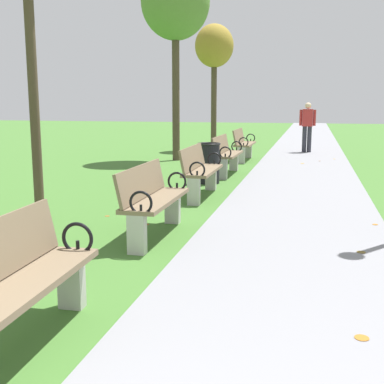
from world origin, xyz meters
TOP-DOWN VIEW (x-y plane):
  - paved_walkway at (1.22, 18.00)m, footprint 2.44×44.00m
  - park_bench_2 at (-0.50, 2.81)m, footprint 0.53×1.62m
  - park_bench_3 at (-0.50, 5.82)m, footprint 0.47×1.60m
  - park_bench_4 at (-0.50, 8.57)m, footprint 0.48×1.60m
  - park_bench_5 at (-0.50, 11.39)m, footprint 0.49×1.61m
  - park_bench_6 at (-0.50, 14.31)m, footprint 0.48×1.60m
  - tree_3 at (-2.39, 13.91)m, footprint 1.90×1.90m
  - tree_4 at (-1.93, 17.20)m, footprint 1.31×1.31m
  - pedestrian_walking at (1.25, 16.98)m, footprint 0.53×0.22m
  - trash_bin at (-0.65, 10.07)m, footprint 0.48×0.48m
  - scattered_leaves at (0.89, 4.91)m, footprint 4.54×17.17m

SIDE VIEW (x-z plane):
  - paved_walkway at x=1.22m, z-range 0.00..0.02m
  - scattered_leaves at x=0.89m, z-range 0.01..0.03m
  - trash_bin at x=-0.65m, z-range 0.00..0.84m
  - park_bench_2 at x=-0.50m, z-range 0.04..0.93m
  - park_bench_3 at x=-0.50m, z-range 0.04..0.93m
  - park_bench_4 at x=-0.50m, z-range 0.04..0.93m
  - park_bench_5 at x=-0.50m, z-range 0.04..0.93m
  - park_bench_6 at x=-0.50m, z-range 0.04..0.93m
  - pedestrian_walking at x=1.25m, z-range 0.12..1.74m
  - tree_4 at x=-1.93m, z-range 1.31..5.56m
  - tree_3 at x=-2.39m, z-range 1.62..7.04m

